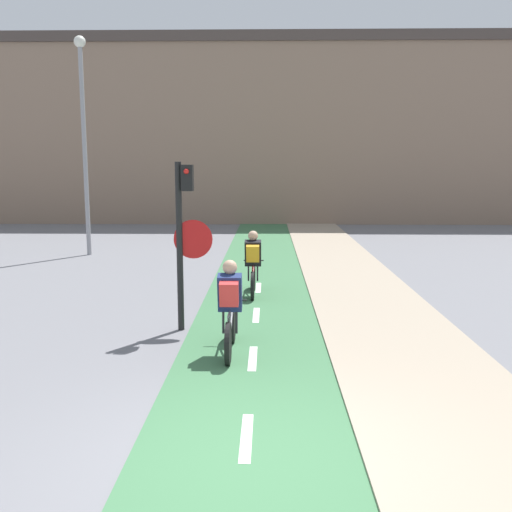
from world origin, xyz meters
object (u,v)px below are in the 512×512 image
at_px(traffic_light_pole, 184,227).
at_px(cyclist_near, 230,309).
at_px(cyclist_far, 253,265).
at_px(street_lamp_far, 83,124).

distance_m(traffic_light_pole, cyclist_near, 1.92).
xyz_separation_m(cyclist_near, cyclist_far, (0.24, 4.01, -0.00)).
relative_size(traffic_light_pole, street_lamp_far, 0.43).
distance_m(traffic_light_pole, street_lamp_far, 9.90).
xyz_separation_m(traffic_light_pole, cyclist_near, (0.86, -1.30, -1.12)).
bearing_deg(street_lamp_far, traffic_light_pole, -62.84).
bearing_deg(street_lamp_far, cyclist_far, -46.77).
relative_size(cyclist_near, cyclist_far, 1.04).
distance_m(street_lamp_far, cyclist_far, 8.74).
xyz_separation_m(traffic_light_pole, cyclist_far, (1.11, 2.71, -1.12)).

